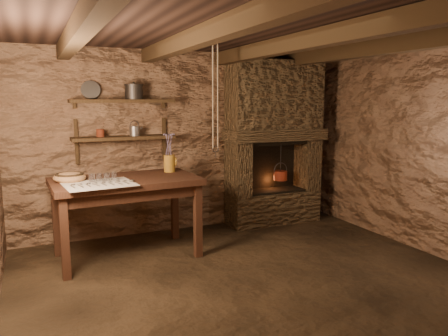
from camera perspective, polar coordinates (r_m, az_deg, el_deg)
name	(u,v)px	position (r m, az deg, el deg)	size (l,w,h in m)	color
floor	(252,282)	(4.44, 3.74, -14.60)	(4.50, 4.50, 0.00)	black
back_wall	(185,142)	(5.94, -5.13, 3.41)	(4.50, 0.04, 2.40)	brown
front_wall	(431,210)	(2.54, 25.45, -4.96)	(4.50, 0.04, 2.40)	brown
right_wall	(428,150)	(5.52, 25.08, 2.17)	(0.04, 4.00, 2.40)	brown
ceiling	(255,28)	(4.11, 4.10, 17.72)	(4.50, 4.00, 0.04)	black
beam_far_left	(81,28)	(3.66, -18.19, 16.98)	(0.14, 3.95, 0.16)	black
beam_mid_left	(203,36)	(3.89, -2.73, 16.89)	(0.14, 3.95, 0.16)	black
beam_mid_right	(302,42)	(4.35, 10.14, 15.92)	(0.14, 3.95, 0.16)	black
beam_far_right	(383,47)	(4.98, 20.07, 14.65)	(0.14, 3.95, 0.16)	black
shelf_lower	(124,138)	(5.56, -12.95, 3.87)	(1.25, 0.30, 0.04)	black
shelf_upper	(123,101)	(5.54, -13.11, 8.51)	(1.25, 0.30, 0.04)	black
hearth	(274,138)	(6.24, 6.52, 3.91)	(1.43, 0.51, 2.30)	#34271A
work_table	(127,215)	(5.06, -12.60, -5.97)	(1.62, 0.98, 0.90)	black
linen_cloth	(99,184)	(4.68, -15.99, -2.03)	(0.69, 0.55, 0.01)	white
pewter_cutlery_row	(99,184)	(4.66, -15.96, -1.96)	(0.58, 0.22, 0.01)	gray
drinking_glasses	(99,177)	(4.81, -15.98, -1.17)	(0.22, 0.07, 0.09)	white
stoneware_jug	(169,155)	(5.30, -7.13, 1.67)	(0.16, 0.16, 0.47)	#A97520
wooden_bowl	(70,178)	(4.95, -19.51, -1.19)	(0.34, 0.34, 0.12)	olive
iron_stockpot	(134,93)	(5.56, -11.69, 9.62)	(0.22, 0.22, 0.17)	#282624
tin_pan	(91,90)	(5.58, -17.03, 9.73)	(0.23, 0.23, 0.03)	gray
small_kettle	(135,131)	(5.58, -11.60, 4.76)	(0.18, 0.13, 0.19)	gray
rusty_tin	(100,133)	(5.50, -15.84, 4.41)	(0.09, 0.09, 0.09)	#541D10
red_pot	(280,175)	(6.32, 7.38, -0.88)	(0.25, 0.25, 0.54)	maroon
hanging_ropes	(215,97)	(5.04, -1.14, 9.29)	(0.08, 0.08, 1.20)	tan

